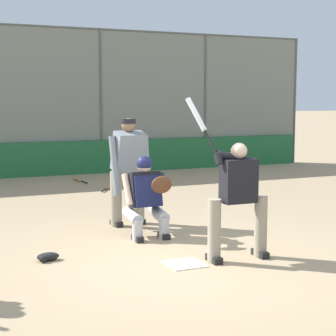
% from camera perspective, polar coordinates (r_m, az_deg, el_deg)
% --- Properties ---
extents(ground_plane, '(160.00, 160.00, 0.00)m').
position_cam_1_polar(ground_plane, '(6.85, 1.74, -9.77)').
color(ground_plane, tan).
extents(home_plate_marker, '(0.43, 0.43, 0.01)m').
position_cam_1_polar(home_plate_marker, '(6.85, 1.74, -9.72)').
color(home_plate_marker, white).
rests_on(home_plate_marker, ground_plane).
extents(backstop_fence, '(15.87, 0.08, 3.87)m').
position_cam_1_polar(backstop_fence, '(14.98, -12.69, 6.97)').
color(backstop_fence, '#515651').
rests_on(backstop_fence, ground_plane).
extents(padding_wall, '(15.47, 0.18, 0.88)m').
position_cam_1_polar(padding_wall, '(14.96, -12.45, 0.90)').
color(padding_wall, '#236638').
rests_on(padding_wall, ground_plane).
extents(batter_at_plate, '(0.95, 0.61, 2.00)m').
position_cam_1_polar(batter_at_plate, '(6.94, 7.05, -2.91)').
color(batter_at_plate, gray).
rests_on(batter_at_plate, ground_plane).
extents(catcher_behind_plate, '(0.62, 0.71, 1.17)m').
position_cam_1_polar(catcher_behind_plate, '(8.04, -2.19, -2.82)').
color(catcher_behind_plate, '#B7B7BC').
rests_on(catcher_behind_plate, ground_plane).
extents(umpire_home, '(0.68, 0.46, 1.69)m').
position_cam_1_polar(umpire_home, '(8.80, -4.04, -0.01)').
color(umpire_home, gray).
rests_on(umpire_home, ground_plane).
extents(spare_bat_by_padding, '(0.15, 0.88, 0.07)m').
position_cam_1_polar(spare_bat_by_padding, '(13.82, -9.06, -1.22)').
color(spare_bat_by_padding, black).
rests_on(spare_bat_by_padding, ground_plane).
extents(spare_bat_third_base_side, '(0.47, 0.73, 0.07)m').
position_cam_1_polar(spare_bat_third_base_side, '(12.56, -6.10, -1.99)').
color(spare_bat_third_base_side, black).
rests_on(spare_bat_third_base_side, ground_plane).
extents(fielding_glove_on_dirt, '(0.27, 0.21, 0.10)m').
position_cam_1_polar(fielding_glove_on_dirt, '(7.15, -12.15, -8.81)').
color(fielding_glove_on_dirt, black).
rests_on(fielding_glove_on_dirt, ground_plane).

